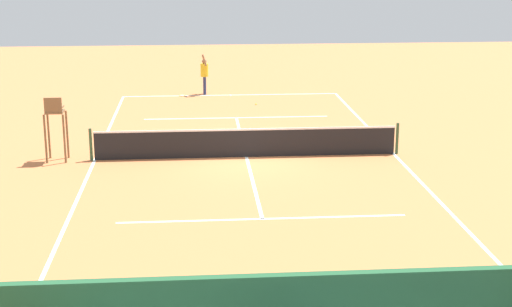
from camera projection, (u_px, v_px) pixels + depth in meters
name	position (u px, v px, depth m)	size (l,w,h in m)	color
ground_plane	(246.00, 157.00, 25.78)	(60.00, 60.00, 0.00)	#D17542
court_line_markings	(246.00, 157.00, 25.81)	(10.10, 22.20, 0.01)	white
tennis_net	(246.00, 142.00, 25.64)	(10.30, 0.10, 1.07)	black
umpire_chair	(55.00, 122.00, 24.98)	(0.67, 0.67, 2.14)	brown
tennis_player	(204.00, 73.00, 36.31)	(0.36, 0.53, 1.93)	navy
tennis_racket	(183.00, 95.00, 36.18)	(0.45, 0.56, 0.03)	black
tennis_ball_near	(256.00, 104.00, 34.14)	(0.07, 0.07, 0.07)	#CCDB33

